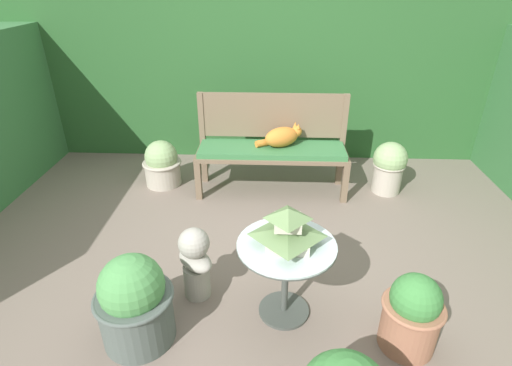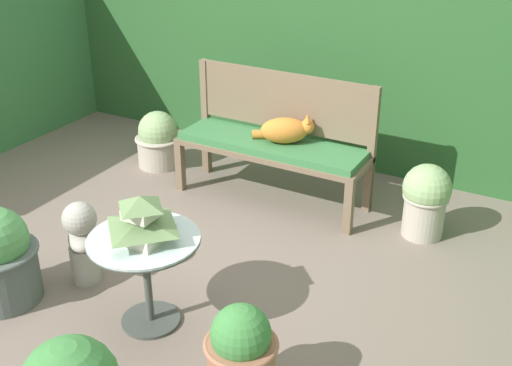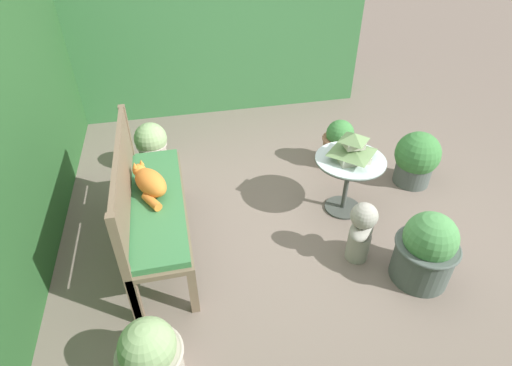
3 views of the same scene
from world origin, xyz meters
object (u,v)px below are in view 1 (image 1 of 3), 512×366
(cat, at_px, (282,137))
(pagoda_birdhouse, at_px, (287,229))
(garden_bench, at_px, (272,153))
(potted_plant_bench_right, at_px, (412,314))
(potted_plant_table_far, at_px, (135,302))
(potted_plant_hedge_corner, at_px, (389,166))
(patio_table, at_px, (286,260))
(potted_plant_table_near, at_px, (162,164))
(garden_bust, at_px, (195,261))

(cat, relative_size, pagoda_birdhouse, 1.35)
(garden_bench, height_order, potted_plant_bench_right, potted_plant_bench_right)
(potted_plant_table_far, distance_m, potted_plant_hedge_corner, 2.80)
(patio_table, distance_m, potted_plant_table_near, 2.19)
(cat, distance_m, potted_plant_hedge_corner, 1.14)
(potted_plant_table_far, relative_size, potted_plant_hedge_corner, 1.13)
(potted_plant_bench_right, xyz_separation_m, potted_plant_hedge_corner, (0.34, 1.96, 0.03))
(potted_plant_bench_right, height_order, potted_plant_hedge_corner, potted_plant_hedge_corner)
(potted_plant_table_near, height_order, potted_plant_table_far, potted_plant_table_far)
(patio_table, relative_size, potted_plant_bench_right, 1.19)
(patio_table, xyz_separation_m, potted_plant_bench_right, (0.74, -0.23, -0.19))
(potted_plant_table_far, bearing_deg, cat, 65.39)
(garden_bench, xyz_separation_m, potted_plant_table_far, (-0.80, -1.93, -0.14))
(cat, relative_size, garden_bust, 0.85)
(garden_bust, height_order, potted_plant_table_near, garden_bust)
(potted_plant_hedge_corner, bearing_deg, cat, -179.42)
(cat, bearing_deg, potted_plant_table_near, 147.59)
(patio_table, distance_m, garden_bust, 0.64)
(cat, relative_size, potted_plant_table_far, 0.77)
(patio_table, bearing_deg, garden_bust, 167.25)
(garden_bench, distance_m, potted_plant_bench_right, 2.10)
(potted_plant_bench_right, bearing_deg, potted_plant_table_far, -179.48)
(potted_plant_bench_right, bearing_deg, patio_table, 162.50)
(garden_bench, bearing_deg, pagoda_birdhouse, -86.42)
(patio_table, xyz_separation_m, garden_bust, (-0.61, 0.14, -0.14))
(patio_table, bearing_deg, cat, 90.24)
(patio_table, relative_size, potted_plant_hedge_corner, 1.15)
(potted_plant_bench_right, xyz_separation_m, potted_plant_table_far, (-1.65, -0.01, 0.03))
(potted_plant_table_near, distance_m, potted_plant_hedge_corner, 2.35)
(garden_bust, xyz_separation_m, potted_plant_table_far, (-0.30, -0.39, -0.01))
(garden_bust, bearing_deg, potted_plant_hedge_corner, 87.01)
(patio_table, relative_size, pagoda_birdhouse, 1.78)
(cat, distance_m, garden_bust, 1.71)
(potted_plant_table_far, bearing_deg, garden_bust, 52.38)
(garden_bust, bearing_deg, garden_bench, 115.87)
(patio_table, height_order, potted_plant_bench_right, patio_table)
(pagoda_birdhouse, relative_size, potted_plant_table_near, 0.71)
(patio_table, relative_size, potted_plant_table_far, 1.02)
(patio_table, bearing_deg, potted_plant_bench_right, -17.50)
(potted_plant_bench_right, bearing_deg, pagoda_birdhouse, 162.50)
(pagoda_birdhouse, relative_size, garden_bust, 0.63)
(garden_bench, xyz_separation_m, pagoda_birdhouse, (0.10, -1.68, 0.25))
(garden_bust, distance_m, potted_plant_table_far, 0.49)
(garden_bench, height_order, potted_plant_hedge_corner, potted_plant_hedge_corner)
(garden_bust, bearing_deg, potted_plant_table_near, 155.68)
(patio_table, xyz_separation_m, pagoda_birdhouse, (0.00, 0.00, 0.23))
(garden_bench, height_order, garden_bust, garden_bust)
(pagoda_birdhouse, xyz_separation_m, potted_plant_bench_right, (0.74, -0.23, -0.42))
(garden_bust, distance_m, potted_plant_bench_right, 1.40)
(potted_plant_hedge_corner, bearing_deg, potted_plant_bench_right, -99.99)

